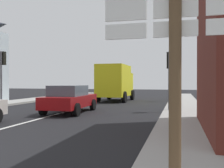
{
  "coord_description": "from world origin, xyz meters",
  "views": [
    {
      "loc": [
        6.05,
        -3.65,
        1.68
      ],
      "look_at": [
        2.85,
        8.45,
        1.56
      ],
      "focal_mm": 40.84,
      "sensor_mm": 36.0,
      "label": 1
    }
  ],
  "objects": [
    {
      "name": "traffic_light_far_right",
      "position": [
        5.53,
        18.38,
        2.74
      ],
      "size": [
        0.3,
        0.49,
        3.7
      ],
      "color": "#47474C",
      "rests_on": "ground"
    },
    {
      "name": "ground_plane",
      "position": [
        0.0,
        10.0,
        0.0
      ],
      "size": [
        80.0,
        80.0,
        0.0
      ],
      "primitive_type": "plane",
      "color": "black"
    },
    {
      "name": "traffic_light_near_left",
      "position": [
        -5.53,
        11.11,
        2.74
      ],
      "size": [
        0.3,
        0.49,
        3.71
      ],
      "color": "#47474C",
      "rests_on": "ground"
    },
    {
      "name": "lane_centre_stripe",
      "position": [
        0.0,
        6.0,
        0.01
      ],
      "size": [
        0.16,
        12.0,
        0.01
      ],
      "primitive_type": "cube",
      "color": "silver",
      "rests_on": "ground"
    },
    {
      "name": "delivery_truck",
      "position": [
        0.77,
        17.47,
        1.65
      ],
      "size": [
        2.52,
        5.02,
        3.05
      ],
      "color": "yellow",
      "rests_on": "ground"
    },
    {
      "name": "traffic_light_near_right",
      "position": [
        5.53,
        10.7,
        2.44
      ],
      "size": [
        0.3,
        0.49,
        3.3
      ],
      "color": "#47474C",
      "rests_on": "ground"
    },
    {
      "name": "route_sign_post",
      "position": [
        6.01,
        -0.68,
        2.0
      ],
      "size": [
        1.66,
        0.14,
        3.2
      ],
      "color": "brown",
      "rests_on": "ground"
    },
    {
      "name": "sedan_far",
      "position": [
        0.35,
        9.0,
        0.76
      ],
      "size": [
        2.09,
        4.26,
        1.47
      ],
      "color": "maroon",
      "rests_on": "ground"
    },
    {
      "name": "sidewalk_right",
      "position": [
        6.35,
        8.0,
        0.07
      ],
      "size": [
        2.23,
        44.0,
        0.14
      ],
      "primitive_type": "cube",
      "color": "#9E9B96",
      "rests_on": "ground"
    }
  ]
}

